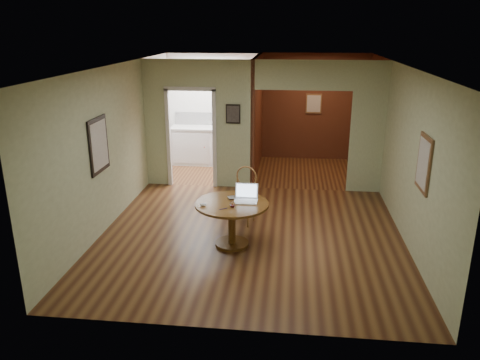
# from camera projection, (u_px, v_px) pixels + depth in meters

# --- Properties ---
(floor) EXTENTS (5.00, 5.00, 0.00)m
(floor) POSITION_uv_depth(u_px,v_px,m) (251.00, 237.00, 7.76)
(floor) COLOR #412112
(floor) RESTS_ON ground
(room_shell) EXTENTS (5.20, 7.50, 5.00)m
(room_shell) POSITION_uv_depth(u_px,v_px,m) (243.00, 123.00, 10.33)
(room_shell) COLOR silver
(room_shell) RESTS_ON ground
(dining_table) EXTENTS (1.15, 1.15, 0.72)m
(dining_table) POSITION_uv_depth(u_px,v_px,m) (232.00, 214.00, 7.32)
(dining_table) COLOR brown
(dining_table) RESTS_ON ground
(chair) EXTENTS (0.53, 0.53, 1.01)m
(chair) POSITION_uv_depth(u_px,v_px,m) (244.00, 192.00, 8.21)
(chair) COLOR olive
(chair) RESTS_ON ground
(open_laptop) EXTENTS (0.37, 0.32, 0.26)m
(open_laptop) POSITION_uv_depth(u_px,v_px,m) (246.00, 196.00, 7.34)
(open_laptop) COLOR white
(open_laptop) RESTS_ON dining_table
(closed_laptop) EXTENTS (0.41, 0.34, 0.03)m
(closed_laptop) POSITION_uv_depth(u_px,v_px,m) (240.00, 198.00, 7.41)
(closed_laptop) COLOR #B3B3B8
(closed_laptop) RESTS_ON dining_table
(mouse) EXTENTS (0.12, 0.09, 0.05)m
(mouse) POSITION_uv_depth(u_px,v_px,m) (203.00, 205.00, 7.13)
(mouse) COLOR white
(mouse) RESTS_ON dining_table
(wine_glass) EXTENTS (0.09, 0.09, 0.10)m
(wine_glass) POSITION_uv_depth(u_px,v_px,m) (232.00, 204.00, 7.07)
(wine_glass) COLOR white
(wine_glass) RESTS_ON dining_table
(pen) EXTENTS (0.11, 0.08, 0.01)m
(pen) POSITION_uv_depth(u_px,v_px,m) (223.00, 209.00, 7.02)
(pen) COLOR #0B0B51
(pen) RESTS_ON dining_table
(kitchen_cabinet) EXTENTS (2.06, 0.60, 0.94)m
(kitchen_cabinet) POSITION_uv_depth(u_px,v_px,m) (212.00, 146.00, 11.72)
(kitchen_cabinet) COLOR white
(kitchen_cabinet) RESTS_ON ground
(grocery_bag) EXTENTS (0.42, 0.40, 0.34)m
(grocery_bag) POSITION_uv_depth(u_px,v_px,m) (225.00, 121.00, 11.48)
(grocery_bag) COLOR #C0AF8D
(grocery_bag) RESTS_ON kitchen_cabinet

